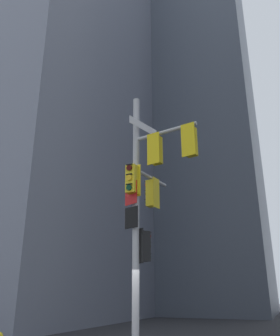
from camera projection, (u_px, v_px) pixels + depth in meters
The scene contains 3 objects.
building_tower_left at pixel (34, 53), 31.99m from camera, with size 17.21×17.21×44.58m, color slate.
building_mid_block at pixel (190, 118), 39.88m from camera, with size 13.51×13.51×40.92m, color #4C5460.
signal_pole_assembly at pixel (147, 195), 12.16m from camera, with size 2.78×3.10×8.77m.
Camera 1 is at (4.71, -10.88, 1.78)m, focal length 37.76 mm.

